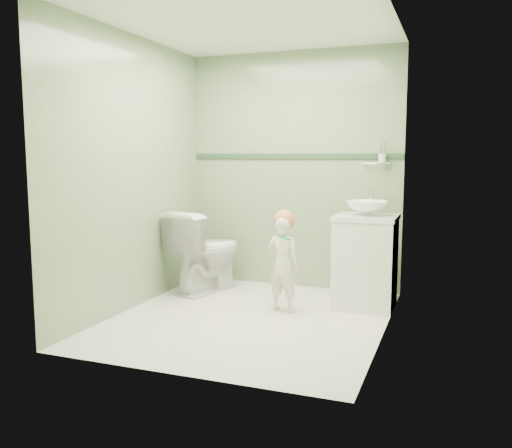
% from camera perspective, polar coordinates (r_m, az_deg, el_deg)
% --- Properties ---
extents(ground, '(2.50, 2.50, 0.00)m').
position_cam_1_polar(ground, '(4.56, -0.67, -9.99)').
color(ground, silver).
rests_on(ground, ground).
extents(room_shell, '(2.50, 2.54, 2.40)m').
position_cam_1_polar(room_shell, '(4.36, -0.69, 5.25)').
color(room_shell, gray).
rests_on(room_shell, ground).
extents(trim_stripe, '(2.20, 0.02, 0.05)m').
position_cam_1_polar(trim_stripe, '(5.53, 3.99, 7.20)').
color(trim_stripe, '#2A482F').
rests_on(trim_stripe, room_shell).
extents(vanity, '(0.52, 0.50, 0.80)m').
position_cam_1_polar(vanity, '(4.91, 11.53, -4.08)').
color(vanity, silver).
rests_on(vanity, ground).
extents(counter, '(0.54, 0.52, 0.04)m').
position_cam_1_polar(counter, '(4.85, 11.65, 0.68)').
color(counter, white).
rests_on(counter, vanity).
extents(basin, '(0.37, 0.37, 0.13)m').
position_cam_1_polar(basin, '(4.84, 11.68, 1.67)').
color(basin, white).
rests_on(basin, counter).
extents(faucet, '(0.03, 0.13, 0.18)m').
position_cam_1_polar(faucet, '(5.02, 12.03, 2.76)').
color(faucet, silver).
rests_on(faucet, counter).
extents(cup_holder, '(0.26, 0.07, 0.21)m').
position_cam_1_polar(cup_holder, '(5.29, 13.18, 6.80)').
color(cup_holder, silver).
rests_on(cup_holder, room_shell).
extents(toilet, '(0.68, 0.91, 0.82)m').
position_cam_1_polar(toilet, '(5.39, -5.30, -2.86)').
color(toilet, white).
rests_on(toilet, ground).
extents(toddler, '(0.33, 0.25, 0.83)m').
position_cam_1_polar(toddler, '(4.67, 2.89, -4.32)').
color(toddler, white).
rests_on(toddler, ground).
extents(hair_cap, '(0.19, 0.19, 0.19)m').
position_cam_1_polar(hair_cap, '(4.64, 3.01, 0.36)').
color(hair_cap, '#C67542').
rests_on(hair_cap, toddler).
extents(teal_toothbrush, '(0.11, 0.14, 0.08)m').
position_cam_1_polar(teal_toothbrush, '(4.48, 3.03, -1.42)').
color(teal_toothbrush, '#149A80').
rests_on(teal_toothbrush, toddler).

